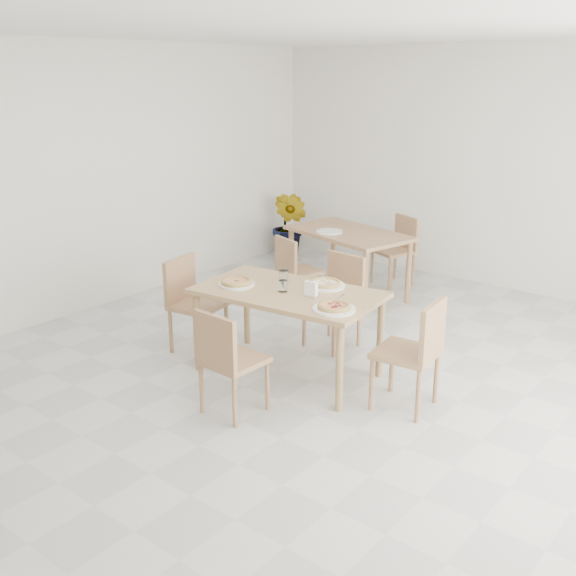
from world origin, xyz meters
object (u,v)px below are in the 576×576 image
Objects in this scene: chair_west at (190,297)px; chair_back_n at (399,245)px; chair_back_s at (294,267)px; plate_mushroom at (325,286)px; chair_east at (417,347)px; second_table at (348,239)px; chair_south at (226,356)px; plate_pepperoni at (334,309)px; plate_empty at (329,232)px; pizza_mushroom at (325,283)px; plate_margherita at (236,284)px; tumbler_b at (283,286)px; chair_north at (338,294)px; main_table at (288,300)px; napkin_holder at (311,290)px; potted_plant at (290,226)px; pizza_margherita at (236,282)px; tumbler_a at (284,276)px; pizza_pepperoni at (334,306)px.

chair_back_n is at bearing -19.06° from chair_west.
plate_mushroom is at bearing 156.43° from chair_back_s.
chair_east is 1.07× the size of chair_back_n.
chair_back_n is at bearing 84.74° from second_table.
chair_south is 2.52× the size of plate_pepperoni.
plate_empty reaches higher than second_table.
pizza_mushroom reaches higher than plate_mushroom.
plate_margherita is 0.94× the size of plate_pepperoni.
chair_west is 1.32m from pizza_mushroom.
second_table is at bearing -15.84° from chair_west.
plate_pepperoni is 0.60m from tumbler_b.
chair_west is 2.08m from plate_empty.
pizza_mushroom is 0.35× the size of chair_back_s.
pizza_mushroom is at bearing 36.12° from plate_margherita.
main_table is at bearing -81.30° from chair_north.
pizza_mushroom is at bearing 132.46° from plate_pepperoni.
plate_pepperoni is 0.36m from napkin_holder.
potted_plant reaches higher than main_table.
chair_north reaches higher than pizza_margherita.
chair_back_s is at bearing 124.91° from tumbler_a.
plate_mushroom is 1.23× the size of pizza_mushroom.
tumbler_a is 0.45m from napkin_holder.
chair_east is 3.22× the size of pizza_mushroom.
plate_empty is at bearing 115.28° from napkin_holder.
pizza_mushroom is (-0.98, 0.18, 0.27)m from chair_east.
chair_south is 1.43m from chair_east.
chair_south reaches higher than main_table.
napkin_holder is (-0.91, -0.12, 0.30)m from chair_east.
chair_north reaches higher than plate_margherita.
plate_margherita is at bearing -50.43° from chair_south.
plate_mushroom is at bearing -106.89° from chair_east.
plate_pepperoni is at bearing 0.46° from plate_margherita.
second_table is at bearing 99.45° from plate_margherita.
plate_empty is at bearing 134.02° from chair_north.
napkin_holder is 0.16× the size of chair_back_s.
plate_pepperoni is 1.01m from pizza_margherita.
pizza_mushroom is at bearing 0.00° from plate_mushroom.
pizza_pepperoni is 4.18m from potted_plant.
second_table is (-0.99, 1.82, -0.12)m from pizza_mushroom.
main_table is 0.89m from chair_south.
chair_east reaches higher than pizza_mushroom.
potted_plant is (-2.53, 2.89, -0.34)m from napkin_holder.
pizza_pepperoni is 0.95× the size of plate_empty.
pizza_margherita and pizza_mushroom have the same top height.
main_table is at bearing -92.44° from chair_west.
pizza_pepperoni is 0.34× the size of chair_back_n.
pizza_margherita reaches higher than second_table.
chair_back_n is 1.72m from potted_plant.
plate_pepperoni reaches higher than main_table.
chair_west is at bearing 177.57° from pizza_margherita.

